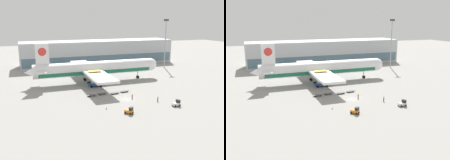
# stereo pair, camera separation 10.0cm
# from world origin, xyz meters

# --- Properties ---
(ground_plane) EXTENTS (400.00, 400.00, 0.00)m
(ground_plane) POSITION_xyz_m (0.00, 0.00, 0.00)
(ground_plane) COLOR gray
(terminal_building) EXTENTS (90.00, 18.20, 14.00)m
(terminal_building) POSITION_xyz_m (11.78, 69.87, 6.99)
(terminal_building) COLOR #B2B7BC
(terminal_building) RESTS_ON ground_plane
(light_mast) EXTENTS (2.80, 0.50, 26.38)m
(light_mast) POSITION_xyz_m (42.91, 45.92, 15.07)
(light_mast) COLOR #9EA0A5
(light_mast) RESTS_ON ground_plane
(airplane_main) EXTENTS (58.04, 48.03, 17.00)m
(airplane_main) POSITION_xyz_m (-3.41, 26.66, 5.84)
(airplane_main) COLOR white
(airplane_main) RESTS_ON ground_plane
(scissor_lift_loader) EXTENTS (5.21, 3.38, 6.38)m
(scissor_lift_loader) POSITION_xyz_m (-5.19, 19.77, 2.36)
(scissor_lift_loader) COLOR #284C99
(scissor_lift_loader) RESTS_ON ground_plane
(baggage_tug_foreground) EXTENTS (2.52, 1.74, 2.00)m
(baggage_tug_foreground) POSITION_xyz_m (11.90, -11.66, 0.88)
(baggage_tug_foreground) COLOR silver
(baggage_tug_foreground) RESTS_ON ground_plane
(baggage_tug_mid) EXTENTS (2.68, 2.78, 2.00)m
(baggage_tug_mid) POSITION_xyz_m (-4.45, -12.45, 0.88)
(baggage_tug_mid) COLOR orange
(baggage_tug_mid) RESTS_ON ground_plane
(baggage_dolly_lead) EXTENTS (3.77, 1.83, 0.48)m
(baggage_dolly_lead) POSITION_xyz_m (-10.22, 7.24, 0.39)
(baggage_dolly_lead) COLOR #56565B
(baggage_dolly_lead) RESTS_ON ground_plane
(baggage_dolly_second) EXTENTS (3.77, 1.83, 0.48)m
(baggage_dolly_second) POSITION_xyz_m (-6.15, 8.05, 0.39)
(baggage_dolly_second) COLOR #56565B
(baggage_dolly_second) RESTS_ON ground_plane
(baggage_dolly_third) EXTENTS (3.77, 1.83, 0.48)m
(baggage_dolly_third) POSITION_xyz_m (-1.45, 7.15, 0.39)
(baggage_dolly_third) COLOR #56565B
(baggage_dolly_third) RESTS_ON ground_plane
(baggage_dolly_trail) EXTENTS (3.77, 1.83, 0.48)m
(baggage_dolly_trail) POSITION_xyz_m (2.60, 7.99, 0.39)
(baggage_dolly_trail) COLOR #56565B
(baggage_dolly_trail) RESTS_ON ground_plane
(ground_crew_near) EXTENTS (0.57, 0.22, 1.70)m
(ground_crew_near) POSITION_xyz_m (2.17, 0.07, 1.00)
(ground_crew_near) COLOR black
(ground_crew_near) RESTS_ON ground_plane
(ground_crew_far) EXTENTS (0.31, 0.55, 1.74)m
(ground_crew_far) POSITION_xyz_m (8.71, -5.67, 1.02)
(ground_crew_far) COLOR black
(ground_crew_far) RESTS_ON ground_plane
(traffic_cone_near) EXTENTS (0.40, 0.40, 0.59)m
(traffic_cone_near) POSITION_xyz_m (-9.42, -6.68, 0.29)
(traffic_cone_near) COLOR black
(traffic_cone_near) RESTS_ON ground_plane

